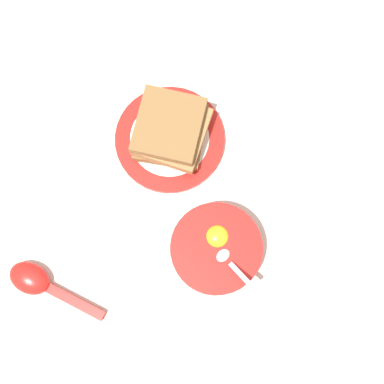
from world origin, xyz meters
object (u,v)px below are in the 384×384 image
Objects in this scene: egg_bowl at (216,249)px; soup_spoon at (38,282)px; toast_sandwich at (171,130)px; toast_plate at (170,139)px.

egg_bowl is 0.27m from soup_spoon.
egg_bowl is 0.20m from toast_sandwich.
toast_sandwich is (-0.00, -0.00, 0.03)m from toast_plate.
egg_bowl is 1.00× the size of toast_sandwich.
toast_plate is 1.18× the size of toast_sandwich.
toast_sandwich is at bearing -160.64° from toast_plate.
toast_plate is 0.30m from soup_spoon.
egg_bowl is 0.94× the size of soup_spoon.
toast_sandwich reaches higher than toast_plate.
toast_sandwich is 0.94× the size of soup_spoon.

